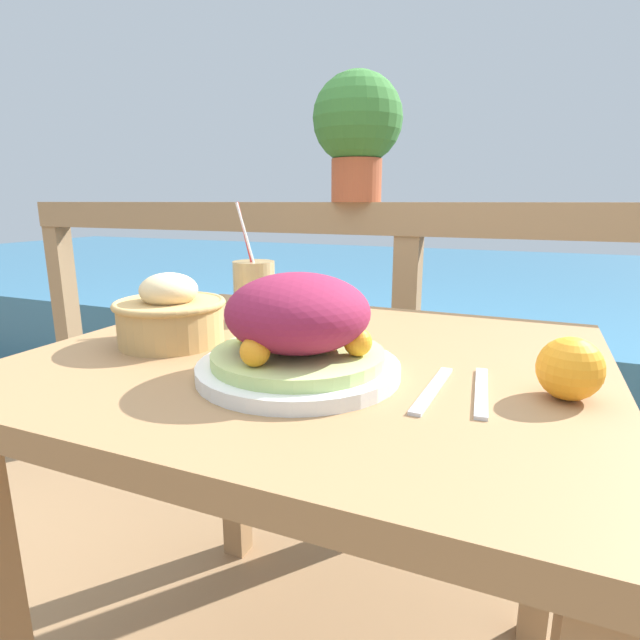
# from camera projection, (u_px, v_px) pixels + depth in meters

# --- Properties ---
(patio_table) EXTENTS (0.91, 0.79, 0.75)m
(patio_table) POSITION_uv_depth(u_px,v_px,m) (317.00, 417.00, 0.86)
(patio_table) COLOR #997047
(patio_table) RESTS_ON ground_plane
(railing_fence) EXTENTS (2.80, 0.08, 0.99)m
(railing_fence) POSITION_uv_depth(u_px,v_px,m) (407.00, 289.00, 1.42)
(railing_fence) COLOR #937551
(railing_fence) RESTS_ON ground_plane
(sea_backdrop) EXTENTS (12.00, 4.00, 0.46)m
(sea_backdrop) POSITION_uv_depth(u_px,v_px,m) (481.00, 305.00, 3.78)
(sea_backdrop) COLOR teal
(sea_backdrop) RESTS_ON ground_plane
(salad_plate) EXTENTS (0.29, 0.29, 0.15)m
(salad_plate) POSITION_uv_depth(u_px,v_px,m) (298.00, 332.00, 0.71)
(salad_plate) COLOR silver
(salad_plate) RESTS_ON patio_table
(drink_glass) EXTENTS (0.09, 0.09, 0.25)m
(drink_glass) POSITION_uv_depth(u_px,v_px,m) (254.00, 291.00, 1.04)
(drink_glass) COLOR tan
(drink_glass) RESTS_ON patio_table
(bread_basket) EXTENTS (0.19, 0.19, 0.13)m
(bread_basket) POSITION_uv_depth(u_px,v_px,m) (170.00, 315.00, 0.88)
(bread_basket) COLOR tan
(bread_basket) RESTS_ON patio_table
(potted_plant) EXTENTS (0.25, 0.25, 0.35)m
(potted_plant) POSITION_uv_depth(u_px,v_px,m) (357.00, 127.00, 1.38)
(potted_plant) COLOR #A34C2D
(potted_plant) RESTS_ON railing_fence
(fork) EXTENTS (0.03, 0.18, 0.00)m
(fork) POSITION_uv_depth(u_px,v_px,m) (433.00, 389.00, 0.66)
(fork) COLOR silver
(fork) RESTS_ON patio_table
(knife) EXTENTS (0.03, 0.18, 0.00)m
(knife) POSITION_uv_depth(u_px,v_px,m) (481.00, 391.00, 0.66)
(knife) COLOR silver
(knife) RESTS_ON patio_table
(orange_near_basket) EXTENTS (0.08, 0.08, 0.08)m
(orange_near_basket) POSITION_uv_depth(u_px,v_px,m) (570.00, 369.00, 0.63)
(orange_near_basket) COLOR orange
(orange_near_basket) RESTS_ON patio_table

